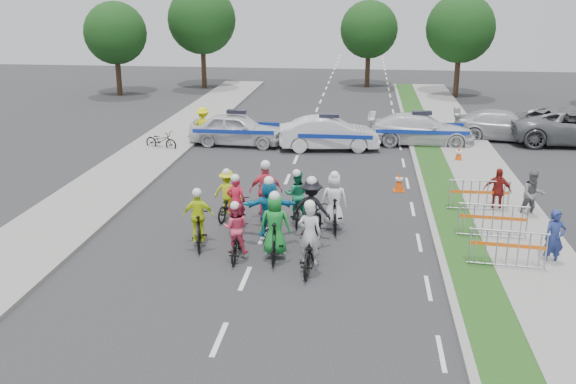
# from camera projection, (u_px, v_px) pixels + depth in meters

# --- Properties ---
(ground) EXTENTS (90.00, 90.00, 0.00)m
(ground) POSITION_uv_depth(u_px,v_px,m) (245.00, 279.00, 16.38)
(ground) COLOR #28282B
(ground) RESTS_ON ground
(curb_right) EXTENTS (0.20, 60.00, 0.12)m
(curb_right) POSITION_uv_depth(u_px,v_px,m) (430.00, 218.00, 20.51)
(curb_right) COLOR gray
(curb_right) RESTS_ON ground
(grass_strip) EXTENTS (1.20, 60.00, 0.11)m
(grass_strip) POSITION_uv_depth(u_px,v_px,m) (453.00, 219.00, 20.43)
(grass_strip) COLOR #1E4215
(grass_strip) RESTS_ON ground
(sidewalk_right) EXTENTS (2.40, 60.00, 0.13)m
(sidewalk_right) POSITION_uv_depth(u_px,v_px,m) (511.00, 221.00, 20.22)
(sidewalk_right) COLOR gray
(sidewalk_right) RESTS_ON ground
(sidewalk_left) EXTENTS (3.00, 60.00, 0.13)m
(sidewalk_left) POSITION_uv_depth(u_px,v_px,m) (84.00, 204.00, 21.83)
(sidewalk_left) COLOR gray
(sidewalk_left) RESTS_ON ground
(rider_0) EXTENTS (0.78, 1.96, 1.96)m
(rider_0) POSITION_uv_depth(u_px,v_px,m) (310.00, 247.00, 16.71)
(rider_0) COLOR black
(rider_0) RESTS_ON ground
(rider_1) EXTENTS (0.84, 1.88, 1.96)m
(rider_1) POSITION_uv_depth(u_px,v_px,m) (275.00, 232.00, 17.38)
(rider_1) COLOR black
(rider_1) RESTS_ON ground
(rider_2) EXTENTS (0.71, 1.65, 1.66)m
(rider_2) POSITION_uv_depth(u_px,v_px,m) (236.00, 237.00, 17.45)
(rider_2) COLOR black
(rider_2) RESTS_ON ground
(rider_3) EXTENTS (0.95, 1.75, 1.78)m
(rider_3) POSITION_uv_depth(u_px,v_px,m) (199.00, 224.00, 18.21)
(rider_3) COLOR black
(rider_3) RESTS_ON ground
(rider_4) EXTENTS (1.22, 2.07, 2.02)m
(rider_4) POSITION_uv_depth(u_px,v_px,m) (311.00, 217.00, 18.53)
(rider_4) COLOR black
(rider_4) RESTS_ON ground
(rider_5) EXTENTS (1.64, 1.96, 1.99)m
(rider_5) POSITION_uv_depth(u_px,v_px,m) (270.00, 214.00, 18.59)
(rider_5) COLOR black
(rider_5) RESTS_ON ground
(rider_6) EXTENTS (0.64, 1.80, 1.83)m
(rider_6) POSITION_uv_depth(u_px,v_px,m) (237.00, 212.00, 19.44)
(rider_6) COLOR black
(rider_6) RESTS_ON ground
(rider_7) EXTENTS (0.85, 1.85, 1.89)m
(rider_7) POSITION_uv_depth(u_px,v_px,m) (334.00, 207.00, 19.49)
(rider_7) COLOR black
(rider_7) RESTS_ON ground
(rider_8) EXTENTS (0.78, 1.78, 1.77)m
(rider_8) POSITION_uv_depth(u_px,v_px,m) (297.00, 203.00, 20.11)
(rider_8) COLOR black
(rider_8) RESTS_ON ground
(rider_9) EXTENTS (1.06, 1.99, 2.05)m
(rider_9) POSITION_uv_depth(u_px,v_px,m) (266.00, 199.00, 20.08)
(rider_9) COLOR black
(rider_9) RESTS_ON ground
(rider_10) EXTENTS (1.01, 1.72, 1.68)m
(rider_10) POSITION_uv_depth(u_px,v_px,m) (228.00, 199.00, 20.51)
(rider_10) COLOR black
(rider_10) RESTS_ON ground
(police_car_0) EXTENTS (4.53, 2.07, 1.51)m
(police_car_0) POSITION_uv_depth(u_px,v_px,m) (237.00, 129.00, 30.14)
(police_car_0) COLOR silver
(police_car_0) RESTS_ON ground
(police_car_1) EXTENTS (4.70, 2.20, 1.49)m
(police_car_1) POSITION_uv_depth(u_px,v_px,m) (329.00, 134.00, 29.26)
(police_car_1) COLOR silver
(police_car_1) RESTS_ON ground
(police_car_2) EXTENTS (5.06, 2.23, 1.44)m
(police_car_2) POSITION_uv_depth(u_px,v_px,m) (421.00, 129.00, 30.22)
(police_car_2) COLOR silver
(police_car_2) RESTS_ON ground
(civilian_sedan) EXTENTS (5.09, 2.59, 1.42)m
(civilian_sedan) POSITION_uv_depth(u_px,v_px,m) (504.00, 125.00, 31.18)
(civilian_sedan) COLOR #B7B7BC
(civilian_sedan) RESTS_ON ground
(spectator_0) EXTENTS (0.63, 0.47, 1.57)m
(spectator_0) POSITION_uv_depth(u_px,v_px,m) (554.00, 238.00, 16.89)
(spectator_0) COLOR navy
(spectator_0) RESTS_ON ground
(spectator_1) EXTENTS (0.84, 0.70, 1.60)m
(spectator_1) POSITION_uv_depth(u_px,v_px,m) (533.00, 195.00, 20.43)
(spectator_1) COLOR slate
(spectator_1) RESTS_ON ground
(spectator_2) EXTENTS (0.96, 0.61, 1.53)m
(spectator_2) POSITION_uv_depth(u_px,v_px,m) (497.00, 191.00, 20.94)
(spectator_2) COLOR maroon
(spectator_2) RESTS_ON ground
(marshal_hiviz) EXTENTS (1.25, 0.88, 1.76)m
(marshal_hiviz) POSITION_uv_depth(u_px,v_px,m) (203.00, 126.00, 30.25)
(marshal_hiviz) COLOR #EDEE0C
(marshal_hiviz) RESTS_ON ground
(barrier_0) EXTENTS (2.04, 0.70, 1.12)m
(barrier_0) POSITION_uv_depth(u_px,v_px,m) (507.00, 251.00, 16.67)
(barrier_0) COLOR #A5A8AD
(barrier_0) RESTS_ON ground
(barrier_1) EXTENTS (2.03, 0.66, 1.12)m
(barrier_1) POSITION_uv_depth(u_px,v_px,m) (492.00, 223.00, 18.67)
(barrier_1) COLOR #A5A8AD
(barrier_1) RESTS_ON ground
(barrier_2) EXTENTS (2.01, 0.54, 1.12)m
(barrier_2) POSITION_uv_depth(u_px,v_px,m) (479.00, 197.00, 21.00)
(barrier_2) COLOR #A5A8AD
(barrier_2) RESTS_ON ground
(cone_0) EXTENTS (0.40, 0.40, 0.70)m
(cone_0) POSITION_uv_depth(u_px,v_px,m) (399.00, 182.00, 23.37)
(cone_0) COLOR #F24C0C
(cone_0) RESTS_ON ground
(cone_1) EXTENTS (0.40, 0.40, 0.70)m
(cone_1) POSITION_uv_depth(u_px,v_px,m) (459.00, 155.00, 27.18)
(cone_1) COLOR #F24C0C
(cone_1) RESTS_ON ground
(parked_bike) EXTENTS (1.75, 1.05, 0.87)m
(parked_bike) POSITION_uv_depth(u_px,v_px,m) (161.00, 140.00, 29.31)
(parked_bike) COLOR black
(parked_bike) RESTS_ON ground
(tree_0) EXTENTS (4.20, 4.20, 6.30)m
(tree_0) POSITION_uv_depth(u_px,v_px,m) (115.00, 33.00, 43.19)
(tree_0) COLOR #382619
(tree_0) RESTS_ON ground
(tree_1) EXTENTS (4.55, 4.55, 6.82)m
(tree_1) POSITION_uv_depth(u_px,v_px,m) (461.00, 28.00, 42.36)
(tree_1) COLOR #382619
(tree_1) RESTS_ON ground
(tree_3) EXTENTS (4.90, 4.90, 7.35)m
(tree_3) POSITION_uv_depth(u_px,v_px,m) (202.00, 20.00, 46.19)
(tree_3) COLOR #382619
(tree_3) RESTS_ON ground
(tree_4) EXTENTS (4.20, 4.20, 6.30)m
(tree_4) POSITION_uv_depth(u_px,v_px,m) (369.00, 30.00, 46.93)
(tree_4) COLOR #382619
(tree_4) RESTS_ON ground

